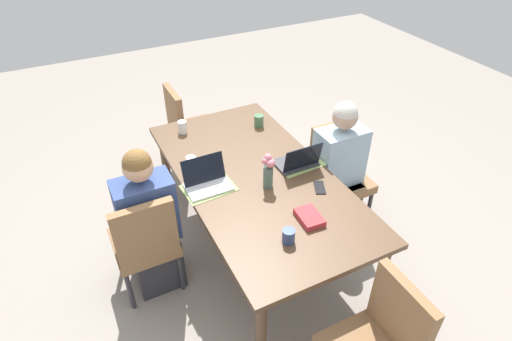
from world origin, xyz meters
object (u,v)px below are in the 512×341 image
at_px(chair_near_left_mid, 337,169).
at_px(person_near_left_mid, 337,173).
at_px(person_far_left_near, 150,228).
at_px(coffee_mug_near_left, 289,236).
at_px(flower_vase, 268,170).
at_px(coffee_mug_near_right, 191,162).
at_px(chair_head_right_left_far, 187,125).
at_px(book_red_cover, 309,217).
at_px(chair_far_left_near, 145,240).
at_px(phone_black, 320,187).
at_px(coffee_mug_centre_right, 182,127).
at_px(laptop_near_left_mid, 298,161).
at_px(coffee_mug_centre_left, 259,121).
at_px(laptop_far_left_near, 207,182).
at_px(chair_head_left_right_near, 379,340).

relative_size(chair_near_left_mid, person_near_left_mid, 0.75).
xyz_separation_m(person_far_left_near, coffee_mug_near_left, (-0.74, -0.70, 0.27)).
xyz_separation_m(person_near_left_mid, flower_vase, (-0.14, 0.74, 0.37)).
xyz_separation_m(flower_vase, coffee_mug_near_right, (0.48, 0.41, -0.10)).
bearing_deg(chair_head_right_left_far, book_red_cover, -174.45).
bearing_deg(flower_vase, coffee_mug_near_right, 40.89).
xyz_separation_m(chair_far_left_near, coffee_mug_near_left, (-0.67, -0.76, 0.30)).
bearing_deg(chair_head_right_left_far, flower_vase, -175.75).
bearing_deg(coffee_mug_near_left, phone_black, -52.53).
bearing_deg(coffee_mug_centre_right, chair_near_left_mid, -124.99).
relative_size(person_far_left_near, laptop_near_left_mid, 3.73).
bearing_deg(coffee_mug_centre_left, laptop_far_left_near, 129.73).
xyz_separation_m(laptop_far_left_near, coffee_mug_centre_right, (0.80, -0.09, 0.01)).
distance_m(coffee_mug_near_left, phone_black, 0.59).
xyz_separation_m(chair_near_left_mid, chair_head_left_right_near, (-1.44, 0.74, 0.00)).
bearing_deg(chair_head_right_left_far, coffee_mug_near_left, 179.09).
relative_size(coffee_mug_near_left, coffee_mug_centre_left, 0.91).
distance_m(chair_far_left_near, chair_head_right_left_far, 1.60).
bearing_deg(coffee_mug_centre_left, book_red_cover, 168.38).
height_order(person_far_left_near, person_near_left_mid, same).
bearing_deg(phone_black, laptop_near_left_mid, -154.97).
bearing_deg(phone_black, chair_near_left_mid, 154.90).
relative_size(person_near_left_mid, book_red_cover, 5.97).
xyz_separation_m(chair_far_left_near, laptop_far_left_near, (0.07, -0.51, 0.30)).
xyz_separation_m(chair_head_left_right_near, coffee_mug_near_right, (1.70, 0.47, 0.30)).
distance_m(chair_head_left_right_near, coffee_mug_centre_left, 2.06).
distance_m(laptop_near_left_mid, phone_black, 0.30).
distance_m(person_far_left_near, coffee_mug_near_right, 0.58).
bearing_deg(flower_vase, chair_head_right_left_far, 4.25).
relative_size(coffee_mug_near_right, coffee_mug_centre_right, 0.81).
bearing_deg(laptop_far_left_near, chair_near_left_mid, -89.04).
relative_size(laptop_far_left_near, coffee_mug_centre_left, 3.09).
bearing_deg(coffee_mug_near_left, laptop_far_left_near, 18.68).
distance_m(coffee_mug_near_right, phone_black, 0.99).
distance_m(laptop_far_left_near, coffee_mug_near_right, 0.28).
distance_m(person_far_left_near, book_red_cover, 1.15).
xyz_separation_m(person_near_left_mid, coffee_mug_centre_left, (0.66, 0.41, 0.28)).
xyz_separation_m(coffee_mug_near_right, phone_black, (-0.66, -0.74, -0.04)).
bearing_deg(laptop_near_left_mid, laptop_far_left_near, 83.80).
height_order(book_red_cover, phone_black, book_red_cover).
bearing_deg(book_red_cover, chair_head_right_left_far, 9.25).
relative_size(chair_head_right_left_far, book_red_cover, 4.50).
xyz_separation_m(chair_far_left_near, phone_black, (-0.31, -1.23, 0.26)).
bearing_deg(coffee_mug_near_right, person_near_left_mid, -106.33).
xyz_separation_m(person_near_left_mid, coffee_mug_near_left, (-0.68, 0.88, 0.27)).
distance_m(chair_near_left_mid, coffee_mug_centre_right, 1.39).
distance_m(chair_head_right_left_far, book_red_cover, 1.98).
height_order(laptop_far_left_near, phone_black, laptop_far_left_near).
bearing_deg(flower_vase, chair_far_left_near, 82.24).
distance_m(laptop_far_left_near, phone_black, 0.81).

